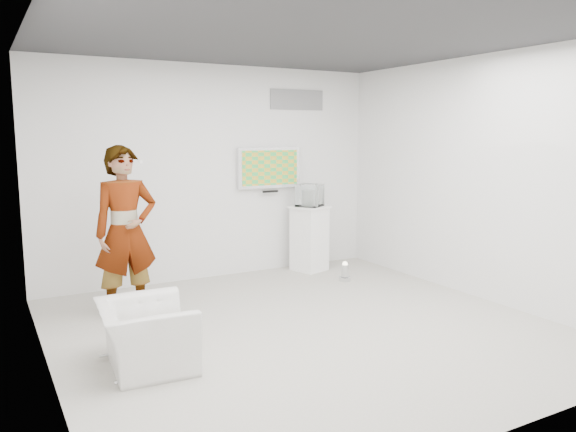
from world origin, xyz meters
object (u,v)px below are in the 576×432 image
(pedestal, at_px, (309,238))
(floor_uplight, at_px, (345,272))
(person, at_px, (126,232))
(armchair, at_px, (146,335))
(tv, at_px, (269,168))

(pedestal, height_order, floor_uplight, pedestal)
(person, distance_m, armchair, 1.65)
(armchair, bearing_deg, person, -3.31)
(pedestal, xyz_separation_m, floor_uplight, (0.11, -0.78, -0.36))
(tv, xyz_separation_m, pedestal, (0.53, -0.30, -1.06))
(pedestal, bearing_deg, tv, 150.65)
(person, bearing_deg, tv, 22.11)
(tv, bearing_deg, floor_uplight, -59.53)
(tv, height_order, pedestal, tv)
(armchair, distance_m, floor_uplight, 3.58)
(person, distance_m, pedestal, 3.07)
(person, xyz_separation_m, armchair, (-0.20, -1.49, -0.67))
(armchair, relative_size, floor_uplight, 3.42)
(tv, bearing_deg, person, -154.17)
(armchair, height_order, pedestal, pedestal)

